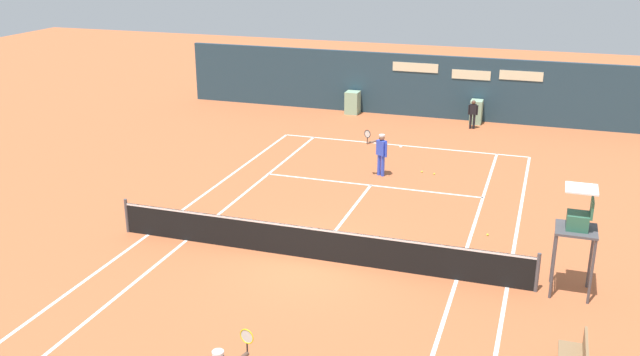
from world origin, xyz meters
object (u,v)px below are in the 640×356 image
(player_bench, at_px, (576,356))
(tennis_ball_by_sideline, at_px, (434,174))
(ball_kid_centre_post, at_px, (473,112))
(umpire_chair, at_px, (578,225))
(tennis_ball_near_service_line, at_px, (488,235))
(tennis_ball_mid_court, at_px, (422,172))
(player_on_baseline, at_px, (381,151))

(player_bench, distance_m, tennis_ball_by_sideline, 12.87)
(ball_kid_centre_post, bearing_deg, tennis_ball_by_sideline, 79.37)
(umpire_chair, relative_size, tennis_ball_near_service_line, 41.79)
(tennis_ball_by_sideline, bearing_deg, umpire_chair, -59.16)
(tennis_ball_mid_court, height_order, tennis_ball_near_service_line, same)
(umpire_chair, height_order, tennis_ball_near_service_line, umpire_chair)
(player_bench, xyz_separation_m, tennis_ball_mid_court, (-5.40, 11.99, -0.47))
(tennis_ball_near_service_line, bearing_deg, tennis_ball_by_sideline, 115.95)
(tennis_ball_by_sideline, bearing_deg, player_bench, -67.55)
(tennis_ball_by_sideline, xyz_separation_m, tennis_ball_near_service_line, (2.50, -5.13, 0.00))
(player_bench, relative_size, tennis_ball_by_sideline, 18.65)
(tennis_ball_near_service_line, bearing_deg, umpire_chair, -51.74)
(umpire_chair, height_order, player_bench, umpire_chair)
(tennis_ball_near_service_line, bearing_deg, player_bench, -70.34)
(player_on_baseline, height_order, tennis_ball_near_service_line, player_on_baseline)
(player_on_baseline, bearing_deg, tennis_ball_by_sideline, -130.33)
(player_bench, relative_size, player_on_baseline, 0.69)
(tennis_ball_by_sideline, bearing_deg, tennis_ball_near_service_line, -64.05)
(player_on_baseline, xyz_separation_m, tennis_ball_by_sideline, (1.92, 0.74, -0.94))
(player_bench, distance_m, ball_kid_centre_post, 19.51)
(ball_kid_centre_post, relative_size, tennis_ball_by_sideline, 19.89)
(player_bench, height_order, player_on_baseline, player_on_baseline)
(ball_kid_centre_post, height_order, tennis_ball_near_service_line, ball_kid_centre_post)
(player_bench, distance_m, tennis_ball_mid_court, 13.16)
(ball_kid_centre_post, height_order, tennis_ball_mid_court, ball_kid_centre_post)
(player_bench, height_order, tennis_ball_near_service_line, player_bench)
(player_bench, xyz_separation_m, tennis_ball_near_service_line, (-2.41, 6.76, -0.47))
(player_on_baseline, height_order, ball_kid_centre_post, player_on_baseline)
(player_bench, height_order, tennis_ball_mid_court, player_bench)
(umpire_chair, xyz_separation_m, tennis_ball_by_sideline, (-4.83, 8.09, -1.83))
(umpire_chair, height_order, player_on_baseline, umpire_chair)
(umpire_chair, bearing_deg, player_on_baseline, 42.58)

